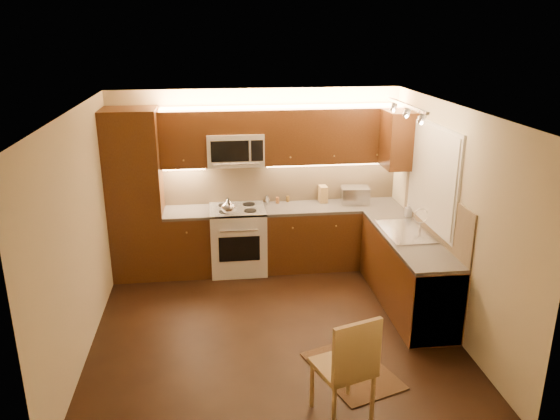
{
  "coord_description": "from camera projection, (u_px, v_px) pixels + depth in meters",
  "views": [
    {
      "loc": [
        -0.61,
        -5.47,
        3.29
      ],
      "look_at": [
        0.15,
        0.55,
        1.25
      ],
      "focal_mm": 35.13,
      "sensor_mm": 36.0,
      "label": 1
    }
  ],
  "objects": [
    {
      "name": "knife_block",
      "position": [
        323.0,
        194.0,
        7.82
      ],
      "size": [
        0.11,
        0.17,
        0.23
      ],
      "primitive_type": "cube",
      "rotation": [
        0.0,
        0.0,
        0.05
      ],
      "color": "#A4834A",
      "rests_on": "counter_back_right"
    },
    {
      "name": "base_cab_back_left",
      "position": [
        188.0,
        243.0,
        7.61
      ],
      "size": [
        0.62,
        0.6,
        0.86
      ],
      "primitive_type": "cube",
      "color": "#41200E",
      "rests_on": "floor"
    },
    {
      "name": "counter_back_left",
      "position": [
        187.0,
        212.0,
        7.47
      ],
      "size": [
        0.62,
        0.6,
        0.04
      ],
      "primitive_type": "cube",
      "color": "#363331",
      "rests_on": "base_cab_back_left"
    },
    {
      "name": "upper_cab_back_right",
      "position": [
        333.0,
        135.0,
        7.51
      ],
      "size": [
        1.92,
        0.35,
        0.75
      ],
      "primitive_type": "cube",
      "color": "#41200E",
      "rests_on": "wall_back"
    },
    {
      "name": "wall_right",
      "position": [
        450.0,
        219.0,
        6.1
      ],
      "size": [
        0.01,
        4.0,
        2.5
      ],
      "primitive_type": "cube",
      "color": "#BFB28C",
      "rests_on": "ground"
    },
    {
      "name": "wall_back",
      "position": [
        257.0,
        178.0,
        7.75
      ],
      "size": [
        4.0,
        0.01,
        2.5
      ],
      "primitive_type": "cube",
      "color": "#BFB28C",
      "rests_on": "ground"
    },
    {
      "name": "ceiling",
      "position": [
        272.0,
        110.0,
        5.47
      ],
      "size": [
        4.0,
        4.0,
        0.01
      ],
      "primitive_type": "cube",
      "color": "beige",
      "rests_on": "ground"
    },
    {
      "name": "base_cab_back_right",
      "position": [
        331.0,
        236.0,
        7.85
      ],
      "size": [
        1.92,
        0.6,
        0.86
      ],
      "primitive_type": "cube",
      "color": "#41200E",
      "rests_on": "floor"
    },
    {
      "name": "kettle",
      "position": [
        228.0,
        206.0,
        7.26
      ],
      "size": [
        0.22,
        0.22,
        0.22
      ],
      "primitive_type": null,
      "rotation": [
        0.0,
        0.0,
        0.18
      ],
      "color": "silver",
      "rests_on": "stove"
    },
    {
      "name": "base_cab_right",
      "position": [
        407.0,
        272.0,
        6.71
      ],
      "size": [
        0.6,
        2.0,
        0.86
      ],
      "primitive_type": "cube",
      "color": "#41200E",
      "rests_on": "floor"
    },
    {
      "name": "wall_left",
      "position": [
        80.0,
        235.0,
        5.63
      ],
      "size": [
        0.01,
        4.0,
        2.5
      ],
      "primitive_type": "cube",
      "color": "#BFB28C",
      "rests_on": "ground"
    },
    {
      "name": "upper_cab_back_left",
      "position": [
        183.0,
        139.0,
        7.27
      ],
      "size": [
        0.62,
        0.35,
        0.75
      ],
      "primitive_type": "cube",
      "color": "#41200E",
      "rests_on": "wall_back"
    },
    {
      "name": "spice_jar_d",
      "position": [
        278.0,
        200.0,
        7.77
      ],
      "size": [
        0.06,
        0.06,
        0.09
      ],
      "primitive_type": "cylinder",
      "rotation": [
        0.0,
        0.0,
        -0.21
      ],
      "color": "brown",
      "rests_on": "counter_back_right"
    },
    {
      "name": "counter_right",
      "position": [
        410.0,
        238.0,
        6.56
      ],
      "size": [
        0.6,
        2.0,
        0.04
      ],
      "primitive_type": "cube",
      "color": "#363331",
      "rests_on": "base_cab_right"
    },
    {
      "name": "backsplash_back",
      "position": [
        281.0,
        181.0,
        7.8
      ],
      "size": [
        3.3,
        0.02,
        0.6
      ],
      "primitive_type": "cube",
      "color": "tan",
      "rests_on": "wall_back"
    },
    {
      "name": "sink",
      "position": [
        406.0,
        226.0,
        6.67
      ],
      "size": [
        0.52,
        0.86,
        0.15
      ],
      "primitive_type": null,
      "color": "silver",
      "rests_on": "counter_right"
    },
    {
      "name": "window_frame",
      "position": [
        433.0,
        176.0,
        6.51
      ],
      "size": [
        0.03,
        1.44,
        1.24
      ],
      "primitive_type": "cube",
      "color": "silver",
      "rests_on": "wall_right"
    },
    {
      "name": "stove",
      "position": [
        238.0,
        239.0,
        7.66
      ],
      "size": [
        0.76,
        0.65,
        0.92
      ],
      "primitive_type": null,
      "color": "silver",
      "rests_on": "floor"
    },
    {
      "name": "upper_cab_right_corner",
      "position": [
        398.0,
        140.0,
        7.2
      ],
      "size": [
        0.35,
        0.5,
        0.75
      ],
      "primitive_type": "cube",
      "color": "#41200E",
      "rests_on": "wall_right"
    },
    {
      "name": "spice_jar_a",
      "position": [
        268.0,
        201.0,
        7.7
      ],
      "size": [
        0.05,
        0.05,
        0.1
      ],
      "primitive_type": "cylinder",
      "rotation": [
        0.0,
        0.0,
        0.22
      ],
      "color": "silver",
      "rests_on": "counter_back_right"
    },
    {
      "name": "dishwasher",
      "position": [
        429.0,
        299.0,
        6.05
      ],
      "size": [
        0.58,
        0.6,
        0.84
      ],
      "primitive_type": "cube",
      "color": "silver",
      "rests_on": "floor"
    },
    {
      "name": "pantry",
      "position": [
        136.0,
        195.0,
        7.3
      ],
      "size": [
        0.7,
        0.6,
        2.3
      ],
      "primitive_type": "cube",
      "color": "#41200E",
      "rests_on": "floor"
    },
    {
      "name": "dining_chair",
      "position": [
        343.0,
        364.0,
        4.74
      ],
      "size": [
        0.57,
        0.57,
        1.02
      ],
      "primitive_type": null,
      "rotation": [
        0.0,
        0.0,
        0.31
      ],
      "color": "#A4834A",
      "rests_on": "floor"
    },
    {
      "name": "faucet",
      "position": [
        421.0,
        220.0,
        6.67
      ],
      "size": [
        0.2,
        0.04,
        0.3
      ],
      "primitive_type": null,
      "color": "silver",
      "rests_on": "counter_right"
    },
    {
      "name": "spice_jar_c",
      "position": [
        267.0,
        199.0,
        7.8
      ],
      "size": [
        0.05,
        0.05,
        0.1
      ],
      "primitive_type": "cylinder",
      "rotation": [
        0.0,
        0.0,
        0.14
      ],
      "color": "silver",
      "rests_on": "counter_back_right"
    },
    {
      "name": "rug",
      "position": [
        352.0,
        370.0,
        5.5
      ],
      "size": [
        0.95,
        1.15,
        0.01
      ],
      "primitive_type": "cube",
      "rotation": [
        0.0,
        0.0,
        0.34
      ],
      "color": "black",
      "rests_on": "floor"
    },
    {
      "name": "track_light_bar",
      "position": [
        407.0,
        105.0,
        6.04
      ],
      "size": [
        0.04,
        1.2,
        0.03
      ],
      "primitive_type": "cube",
      "color": "silver",
      "rests_on": "ceiling"
    },
    {
      "name": "microwave",
      "position": [
        235.0,
        149.0,
        7.38
      ],
      "size": [
        0.76,
        0.38,
        0.44
      ],
      "primitive_type": null,
      "color": "silver",
      "rests_on": "wall_back"
    },
    {
      "name": "soap_bottle",
      "position": [
        408.0,
        210.0,
        7.23
      ],
      "size": [
        0.08,
        0.08,
        0.17
      ],
      "primitive_type": "imported",
      "rotation": [
        0.0,
        0.0,
        0.02
      ],
      "color": "silver",
      "rests_on": "counter_right"
    },
    {
      "name": "upper_cab_bridge",
      "position": [
        234.0,
        121.0,
        7.28
      ],
      "size": [
        0.76,
        0.35,
        0.31
      ],
      "primitive_type": "cube",
      "color": "#41200E",
      "rests_on": "wall_back"
    },
    {
      "name": "spice_jar_b",
      "position": [
        288.0,
        199.0,
        7.84
      ],
      "size": [
        0.05,
        0.05,
        0.09
      ],
      "primitive_type": "cylinder",
      "rotation": [
        0.0,
        0.0,
        -0.14
      ],
      "color": "brown",
      "rests_on": "counter_back_right"
    },
    {
      "name": "counter_back_right",
      "position": [
        332.0,
        207.0,
        7.71
      ],
      "size": [
        1.92,
        0.6,
        0.04
      ],
      "primitive_type": "cube",
      "color": "#363331",
      "rests_on": "base_cab_back_right"
    },
    {
      "name": "window_blinds",
      "position": [
        431.0,
        176.0,
        6.51
      ],
      "size": [
        0.02,
        1.36,
        1.16
      ],
      "primitive_type": "cube",
      "color": "silver",
      "rests_on": "wall_right"
    },
    {
      "name": "wall_front",
      "position": [
        303.0,
        321.0,
        3.99
      ],
      "size": [
        4.0,
        0.01,
        2.5
      ],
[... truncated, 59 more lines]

